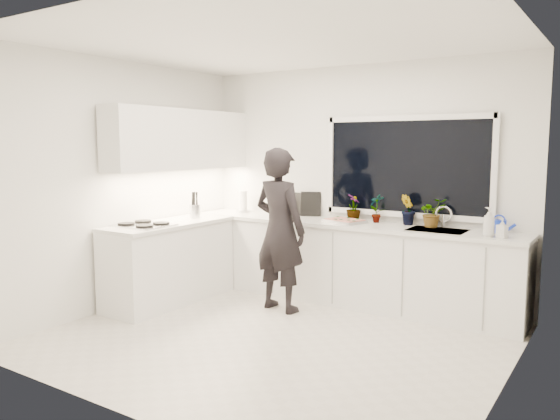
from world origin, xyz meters
The scene contains 25 objects.
floor centered at (0.00, 0.00, -0.01)m, with size 4.00×3.50×0.02m, color beige.
wall_back centered at (0.00, 1.76, 1.35)m, with size 4.00×0.02×2.70m, color white.
wall_left centered at (-2.01, 0.00, 1.35)m, with size 0.02×3.50×2.70m, color white.
wall_right centered at (2.01, 0.00, 1.35)m, with size 0.02×3.50×2.70m, color white.
ceiling centered at (0.00, 0.00, 2.71)m, with size 4.00×3.50×0.02m, color white.
window centered at (0.60, 1.73, 1.55)m, with size 1.80×0.02×1.00m, color black.
base_cabinets_back centered at (0.00, 1.45, 0.44)m, with size 3.92×0.58×0.88m, color white.
base_cabinets_left centered at (-1.67, 0.35, 0.44)m, with size 0.58×1.60×0.88m, color white.
countertop_back centered at (0.00, 1.44, 0.90)m, with size 3.94×0.62×0.04m, color silver.
countertop_left centered at (-1.67, 0.35, 0.90)m, with size 0.62×1.60×0.04m, color silver.
upper_cabinets centered at (-1.79, 0.70, 1.85)m, with size 0.34×2.10×0.70m, color white.
sink centered at (1.05, 1.45, 0.87)m, with size 0.58×0.42×0.14m, color silver.
faucet centered at (1.05, 1.65, 1.03)m, with size 0.03×0.03×0.22m, color silver.
stovetop centered at (-1.69, 0.00, 0.94)m, with size 0.56×0.48×0.03m, color black.
person centered at (-0.45, 0.78, 0.88)m, with size 0.64×0.42×1.76m, color black.
pizza_tray centered at (0.01, 1.42, 0.94)m, with size 0.42×0.31×0.03m, color #B0B0B4.
pizza centered at (0.01, 1.42, 0.95)m, with size 0.39×0.28×0.01m, color #C8411A.
watering_can centered at (1.62, 1.61, 0.98)m, with size 0.14×0.14×0.13m, color #1533C9.
paper_towel_roll centered at (-1.52, 1.55, 1.05)m, with size 0.11×0.11×0.26m, color white.
knife_block centered at (-0.96, 1.59, 1.03)m, with size 0.13×0.10×0.22m, color #9D7549.
utensil_crock centered at (-1.67, 0.80, 1.00)m, with size 0.13×0.13×0.16m, color #B1B1B6.
picture_frame_large centered at (-0.77, 1.69, 1.06)m, with size 0.22×0.02×0.28m, color black.
picture_frame_small centered at (-0.58, 1.69, 1.07)m, with size 0.25×0.02×0.30m, color black.
herb_plants centered at (0.63, 1.61, 1.08)m, with size 1.21×0.37×0.34m.
soap_bottles centered at (1.62, 1.30, 1.05)m, with size 0.25×0.15×0.28m.
Camera 1 is at (2.72, -4.07, 1.79)m, focal length 35.00 mm.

